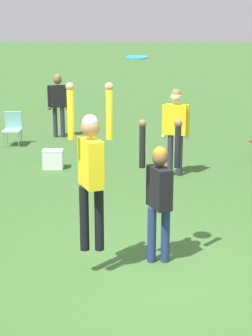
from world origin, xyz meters
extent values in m
plane|color=#3D662D|center=(0.00, 0.00, 0.00)|extent=(120.00, 120.00, 0.00)
cylinder|color=black|center=(-0.79, -0.04, 0.77)|extent=(0.12, 0.12, 0.86)
cylinder|color=black|center=(-0.60, -0.04, 0.77)|extent=(0.12, 0.12, 0.86)
cube|color=yellow|center=(-0.69, -0.04, 1.50)|extent=(0.35, 0.47, 0.61)
sphere|color=#9E704C|center=(-0.69, -0.04, 1.95)|extent=(0.23, 0.23, 0.23)
sphere|color=#B7B2AD|center=(-0.69, -0.04, 2.01)|extent=(0.20, 0.20, 0.20)
cylinder|color=yellow|center=(-0.93, -0.04, 2.12)|extent=(0.08, 0.08, 0.64)
sphere|color=#9E704C|center=(-0.93, -0.04, 2.44)|extent=(0.10, 0.10, 0.10)
cylinder|color=yellow|center=(-0.46, -0.04, 2.12)|extent=(0.08, 0.08, 0.64)
sphere|color=#9E704C|center=(-0.46, -0.04, 2.44)|extent=(0.10, 0.10, 0.10)
cylinder|color=navy|center=(0.10, 0.33, 0.39)|extent=(0.12, 0.12, 0.78)
cylinder|color=navy|center=(0.28, 0.33, 0.39)|extent=(0.12, 0.12, 0.78)
cube|color=black|center=(0.19, 0.33, 1.06)|extent=(0.34, 0.46, 0.55)
sphere|color=brown|center=(0.19, 0.33, 1.47)|extent=(0.21, 0.21, 0.21)
sphere|color=orange|center=(0.19, 0.33, 1.53)|extent=(0.18, 0.18, 0.18)
cylinder|color=black|center=(-0.04, 0.33, 1.63)|extent=(0.08, 0.08, 0.59)
sphere|color=brown|center=(-0.04, 0.33, 1.93)|extent=(0.10, 0.10, 0.10)
cylinder|color=black|center=(0.42, 0.33, 1.63)|extent=(0.08, 0.08, 0.59)
sphere|color=brown|center=(0.42, 0.33, 1.93)|extent=(0.10, 0.10, 0.10)
cylinder|color=#2D9EDB|center=(-0.12, 0.13, 2.78)|extent=(0.28, 0.28, 0.04)
cylinder|color=gray|center=(-3.28, 7.11, 0.21)|extent=(0.02, 0.02, 0.42)
cylinder|color=gray|center=(-2.91, 7.11, 0.21)|extent=(0.02, 0.02, 0.42)
cylinder|color=gray|center=(-3.28, 7.49, 0.21)|extent=(0.02, 0.02, 0.42)
cylinder|color=gray|center=(-2.91, 7.49, 0.21)|extent=(0.02, 0.02, 0.42)
cube|color=#8CC6C1|center=(-3.09, 7.30, 0.40)|extent=(0.47, 0.47, 0.04)
cube|color=#8CC6C1|center=(-3.09, 7.50, 0.64)|extent=(0.45, 0.14, 0.44)
cylinder|color=#2D2D38|center=(-2.12, 8.35, 0.41)|extent=(0.12, 0.12, 0.83)
cylinder|color=#2D2D38|center=(-1.92, 8.35, 0.41)|extent=(0.12, 0.12, 0.83)
cube|color=black|center=(-2.02, 8.35, 1.12)|extent=(0.48, 0.29, 0.59)
sphere|color=brown|center=(-2.02, 8.35, 1.56)|extent=(0.22, 0.22, 0.22)
sphere|color=olive|center=(-2.02, 8.35, 1.62)|extent=(0.19, 0.19, 0.19)
cylinder|color=black|center=(-2.26, 8.35, 1.11)|extent=(0.08, 0.08, 0.62)
sphere|color=brown|center=(-2.26, 8.35, 0.79)|extent=(0.10, 0.10, 0.10)
cylinder|color=black|center=(-1.77, 8.35, 1.11)|extent=(0.08, 0.08, 0.62)
sphere|color=brown|center=(-1.77, 8.35, 0.79)|extent=(0.10, 0.10, 0.10)
cylinder|color=#2D2D38|center=(0.71, 4.55, 0.44)|extent=(0.12, 0.12, 0.88)
cylinder|color=#2D2D38|center=(0.90, 4.55, 0.44)|extent=(0.12, 0.12, 0.88)
cube|color=yellow|center=(0.80, 4.55, 1.19)|extent=(0.47, 0.30, 0.62)
sphere|color=beige|center=(0.80, 4.55, 1.65)|extent=(0.24, 0.24, 0.24)
sphere|color=olive|center=(0.80, 4.55, 1.71)|extent=(0.20, 0.20, 0.20)
cylinder|color=yellow|center=(0.56, 4.55, 1.17)|extent=(0.08, 0.08, 0.66)
sphere|color=beige|center=(0.56, 4.55, 0.84)|extent=(0.10, 0.10, 0.10)
cylinder|color=yellow|center=(1.05, 4.55, 1.17)|extent=(0.08, 0.08, 0.66)
sphere|color=beige|center=(1.05, 4.55, 0.84)|extent=(0.10, 0.10, 0.10)
cube|color=white|center=(-1.81, 5.12, 0.20)|extent=(0.43, 0.29, 0.39)
cube|color=silver|center=(-1.81, 5.12, 0.41)|extent=(0.44, 0.29, 0.02)
camera|label=1|loc=(-0.31, -6.76, 3.30)|focal=60.00mm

